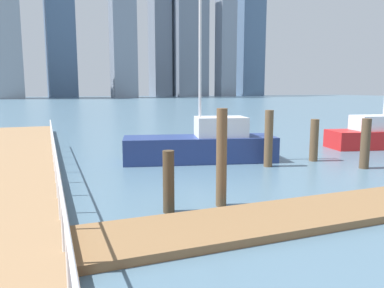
# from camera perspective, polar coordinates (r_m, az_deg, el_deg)

# --- Properties ---
(ground_plane) EXTENTS (300.00, 300.00, 0.00)m
(ground_plane) POSITION_cam_1_polar(r_m,az_deg,el_deg) (19.70, -11.35, -0.77)
(ground_plane) COLOR slate
(floating_dock) EXTENTS (10.92, 2.00, 0.18)m
(floating_dock) POSITION_cam_1_polar(r_m,az_deg,el_deg) (9.29, 14.84, -10.62)
(floating_dock) COLOR olive
(floating_dock) RESTS_ON ground_plane
(boardwalk_railing) EXTENTS (0.06, 26.45, 1.08)m
(boardwalk_railing) POSITION_cam_1_polar(r_m,az_deg,el_deg) (8.10, -19.71, -5.20)
(boardwalk_railing) COLOR white
(boardwalk_railing) RESTS_ON boardwalk
(dock_piling_0) EXTENTS (0.36, 0.36, 1.81)m
(dock_piling_0) POSITION_cam_1_polar(r_m,az_deg,el_deg) (16.84, 18.15, 0.56)
(dock_piling_0) COLOR brown
(dock_piling_0) RESTS_ON ground_plane
(dock_piling_1) EXTENTS (0.35, 0.35, 1.96)m
(dock_piling_1) POSITION_cam_1_polar(r_m,az_deg,el_deg) (15.96, 24.95, 0.05)
(dock_piling_1) COLOR brown
(dock_piling_1) RESTS_ON ground_plane
(dock_piling_2) EXTENTS (0.28, 0.28, 2.59)m
(dock_piling_2) POSITION_cam_1_polar(r_m,az_deg,el_deg) (9.78, 4.53, -2.13)
(dock_piling_2) COLOR brown
(dock_piling_2) RESTS_ON ground_plane
(dock_piling_4) EXTENTS (0.29, 0.29, 1.57)m
(dock_piling_4) POSITION_cam_1_polar(r_m,az_deg,el_deg) (9.35, -3.60, -5.78)
(dock_piling_4) COLOR #473826
(dock_piling_4) RESTS_ON ground_plane
(dock_piling_5) EXTENTS (0.34, 0.34, 2.26)m
(dock_piling_5) POSITION_cam_1_polar(r_m,az_deg,el_deg) (15.12, 11.62, 0.82)
(dock_piling_5) COLOR brown
(dock_piling_5) RESTS_ON ground_plane
(moored_boat_0) EXTENTS (5.97, 3.01, 6.32)m
(moored_boat_0) POSITION_cam_1_polar(r_m,az_deg,el_deg) (22.12, 26.89, 1.21)
(moored_boat_0) COLOR red
(moored_boat_0) RESTS_ON ground_plane
(moored_boat_3) EXTENTS (6.71, 3.33, 9.38)m
(moored_boat_3) POSITION_cam_1_polar(r_m,az_deg,el_deg) (16.02, 1.74, -0.04)
(moored_boat_3) COLOR navy
(moored_boat_3) RESTS_ON ground_plane
(skyline_tower_1) EXTENTS (9.37, 12.75, 52.87)m
(skyline_tower_1) POSITION_cam_1_polar(r_m,az_deg,el_deg) (138.44, -26.67, 17.22)
(skyline_tower_1) COLOR #8C939E
(skyline_tower_1) RESTS_ON ground_plane
(skyline_tower_2) EXTENTS (10.87, 10.82, 63.28)m
(skyline_tower_2) POSITION_cam_1_polar(r_m,az_deg,el_deg) (154.91, -19.66, 18.52)
(skyline_tower_2) COLOR slate
(skyline_tower_2) RESTS_ON ground_plane
(skyline_tower_4) EXTENTS (7.86, 14.12, 54.78)m
(skyline_tower_4) POSITION_cam_1_polar(r_m,az_deg,el_deg) (165.58, -4.97, 16.77)
(skyline_tower_4) COLOR slate
(skyline_tower_4) RESTS_ON ground_plane
(skyline_tower_5) EXTENTS (13.34, 9.82, 46.00)m
(skyline_tower_5) POSITION_cam_1_polar(r_m,az_deg,el_deg) (160.92, -0.30, 15.47)
(skyline_tower_5) COLOR slate
(skyline_tower_5) RESTS_ON ground_plane
(skyline_tower_6) EXTENTS (7.48, 6.58, 53.98)m
(skyline_tower_6) POSITION_cam_1_polar(r_m,az_deg,el_deg) (164.21, 5.21, 16.70)
(skyline_tower_6) COLOR gray
(skyline_tower_6) RESTS_ON ground_plane
(skyline_tower_7) EXTENTS (11.50, 11.66, 59.48)m
(skyline_tower_7) POSITION_cam_1_polar(r_m,az_deg,el_deg) (184.59, 8.72, 16.57)
(skyline_tower_7) COLOR slate
(skyline_tower_7) RESTS_ON ground_plane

